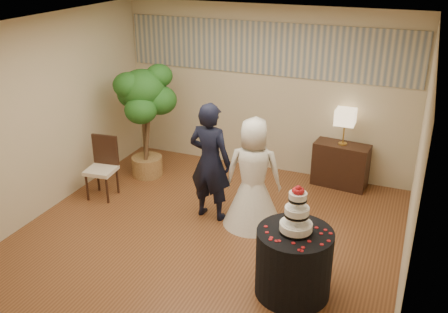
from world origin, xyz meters
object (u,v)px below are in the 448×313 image
at_px(wedding_cake, 297,209).
at_px(table_lamp, 344,127).
at_px(cake_table, 294,263).
at_px(side_chair, 101,169).
at_px(bride, 253,173).
at_px(ficus_tree, 144,121).
at_px(groom, 210,162).
at_px(console, 341,165).

xyz_separation_m(wedding_cake, table_lamp, (0.00, 2.95, -0.06)).
relative_size(cake_table, wedding_cake, 1.51).
xyz_separation_m(cake_table, side_chair, (-3.35, 1.15, 0.08)).
relative_size(bride, cake_table, 1.85).
bearing_deg(side_chair, wedding_cake, -25.23).
distance_m(cake_table, wedding_cake, 0.68).
xyz_separation_m(cake_table, wedding_cake, (0.00, 0.00, 0.68)).
distance_m(wedding_cake, ficus_tree, 3.76).
bearing_deg(wedding_cake, groom, 141.50).
bearing_deg(side_chair, groom, -3.56).
height_order(wedding_cake, ficus_tree, ficus_tree).
bearing_deg(groom, cake_table, 146.27).
bearing_deg(cake_table, side_chair, 161.13).
bearing_deg(wedding_cake, table_lamp, 89.98).
height_order(groom, table_lamp, groom).
xyz_separation_m(console, side_chair, (-3.35, -1.81, 0.12)).
xyz_separation_m(wedding_cake, side_chair, (-3.35, 1.15, -0.60)).
distance_m(groom, cake_table, 2.04).
relative_size(wedding_cake, side_chair, 0.58).
distance_m(cake_table, ficus_tree, 3.80).
bearing_deg(cake_table, ficus_tree, 145.96).
bearing_deg(side_chair, console, 21.93).
bearing_deg(ficus_tree, console, 15.24).
bearing_deg(wedding_cake, ficus_tree, 145.96).
height_order(console, table_lamp, table_lamp).
bearing_deg(table_lamp, groom, -132.12).
bearing_deg(cake_table, wedding_cake, 0.00).
bearing_deg(table_lamp, bride, -118.84).
relative_size(groom, ficus_tree, 0.89).
bearing_deg(cake_table, console, 89.98).
height_order(table_lamp, side_chair, table_lamp).
bearing_deg(bride, wedding_cake, 113.94).
relative_size(console, table_lamp, 1.50).
bearing_deg(wedding_cake, console, 89.98).
distance_m(groom, bride, 0.63).
distance_m(groom, side_chair, 1.84).
xyz_separation_m(groom, cake_table, (1.55, -1.23, -0.46)).
bearing_deg(wedding_cake, side_chair, 161.13).
relative_size(groom, side_chair, 1.79).
height_order(console, side_chair, side_chair).
relative_size(ficus_tree, side_chair, 2.01).
height_order(bride, cake_table, bride).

